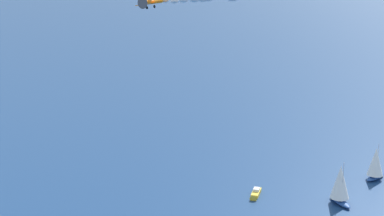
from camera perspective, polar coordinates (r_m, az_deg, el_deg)
The scene contains 4 objects.
motorboat_near_centre at distance 169.44m, azimuth 6.06°, elevation -8.14°, with size 4.75×7.93×2.25m.
sailboat_offshore at distance 187.02m, azimuth 17.07°, elevation -5.07°, with size 5.42×8.83×11.03m.
sailboat_ahead at distance 166.90m, azimuth 13.92°, elevation -7.05°, with size 9.19×7.53×12.04m.
biplane_wingman at distance 119.95m, azimuth -3.90°, elevation 10.11°, with size 7.49×6.92×3.67m.
Camera 1 is at (-72.12, 92.91, 65.04)m, focal length 56.07 mm.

